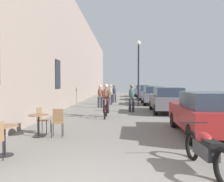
{
  "coord_description": "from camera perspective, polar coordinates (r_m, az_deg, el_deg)",
  "views": [
    {
      "loc": [
        0.5,
        -3.65,
        1.73
      ],
      "look_at": [
        0.03,
        10.05,
        1.29
      ],
      "focal_mm": 38.64,
      "sensor_mm": 36.0,
      "label": 1
    }
  ],
  "objects": [
    {
      "name": "pedestrian_mid",
      "position": [
        17.03,
        -2.85,
        -0.94
      ],
      "size": [
        0.34,
        0.24,
        1.62
      ],
      "color": "#26262D",
      "rests_on": "ground_plane"
    },
    {
      "name": "cafe_chair_mid_toward_street",
      "position": [
        8.08,
        -12.71,
        -6.85
      ],
      "size": [
        0.43,
        0.43,
        0.89
      ],
      "color": "black",
      "rests_on": "ground_plane"
    },
    {
      "name": "parked_car_fourth",
      "position": [
        25.51,
        8.09,
        -0.37
      ],
      "size": [
        1.76,
        4.13,
        1.47
      ],
      "color": "#384C84",
      "rests_on": "ground_plane"
    },
    {
      "name": "parked_car_second",
      "position": [
        14.62,
        12.85,
        -1.97
      ],
      "size": [
        1.91,
        4.26,
        1.49
      ],
      "color": "#595960",
      "rests_on": "ground_plane"
    },
    {
      "name": "street_lamp",
      "position": [
        18.17,
        6.29,
        6.17
      ],
      "size": [
        0.32,
        0.32,
        4.9
      ],
      "color": "black",
      "rests_on": "ground_plane"
    },
    {
      "name": "parked_car_third",
      "position": [
        20.01,
        9.68,
        -0.97
      ],
      "size": [
        1.81,
        4.16,
        1.47
      ],
      "color": "#595960",
      "rests_on": "ground_plane"
    },
    {
      "name": "cafe_table_near",
      "position": [
        6.38,
        -24.08,
        -9.26
      ],
      "size": [
        0.64,
        0.64,
        0.72
      ],
      "color": "black",
      "rests_on": "ground_plane"
    },
    {
      "name": "parked_motorcycle",
      "position": [
        5.27,
        21.34,
        -12.88
      ],
      "size": [
        0.62,
        2.15,
        0.92
      ],
      "color": "black",
      "rests_on": "ground_plane"
    },
    {
      "name": "pedestrian_far",
      "position": [
        19.55,
        -0.4,
        -0.55
      ],
      "size": [
        0.35,
        0.25,
        1.63
      ],
      "color": "#26262D",
      "rests_on": "ground_plane"
    },
    {
      "name": "cafe_table_mid",
      "position": [
        8.18,
        -16.95,
        -6.75
      ],
      "size": [
        0.64,
        0.64,
        0.72
      ],
      "color": "black",
      "rests_on": "ground_plane"
    },
    {
      "name": "cyclist_on_bicycle",
      "position": [
        12.26,
        -1.46,
        -2.48
      ],
      "size": [
        0.52,
        1.76,
        1.74
      ],
      "color": "black",
      "rests_on": "ground_plane"
    },
    {
      "name": "pedestrian_furthest",
      "position": [
        21.72,
        0.55,
        -0.36
      ],
      "size": [
        0.37,
        0.28,
        1.6
      ],
      "color": "#26262D",
      "rests_on": "ground_plane"
    },
    {
      "name": "parked_car_nearest",
      "position": [
        8.54,
        21.24,
        -4.87
      ],
      "size": [
        1.86,
        4.14,
        1.45
      ],
      "color": "maroon",
      "rests_on": "ground_plane"
    },
    {
      "name": "pedestrian_near",
      "position": [
        14.53,
        4.66,
        -1.3
      ],
      "size": [
        0.37,
        0.28,
        1.67
      ],
      "color": "#26262D",
      "rests_on": "ground_plane"
    },
    {
      "name": "building_facade_left",
      "position": [
        18.25,
        -10.71,
        9.73
      ],
      "size": [
        0.54,
        68.0,
        8.5
      ],
      "color": "gray",
      "rests_on": "ground_plane"
    },
    {
      "name": "cafe_chair_mid_toward_wall",
      "position": [
        8.74,
        -16.2,
        -6.22
      ],
      "size": [
        0.43,
        0.43,
        0.89
      ],
      "color": "black",
      "rests_on": "ground_plane"
    },
    {
      "name": "parked_car_fifth",
      "position": [
        31.67,
        7.01,
        0.1
      ],
      "size": [
        1.8,
        4.23,
        1.5
      ],
      "color": "#595960",
      "rests_on": "ground_plane"
    }
  ]
}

